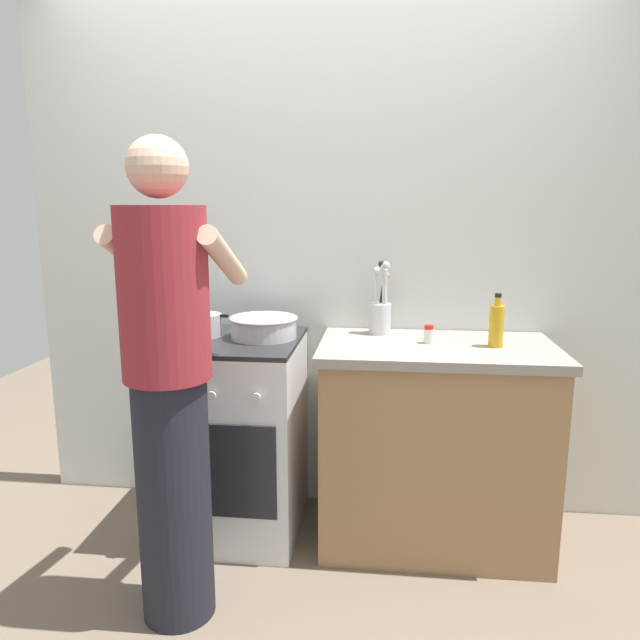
{
  "coord_description": "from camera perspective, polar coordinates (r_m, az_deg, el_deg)",
  "views": [
    {
      "loc": [
        0.32,
        -2.3,
        1.48
      ],
      "look_at": [
        0.05,
        0.12,
        1.0
      ],
      "focal_mm": 32.69,
      "sensor_mm": 36.0,
      "label": 1
    }
  ],
  "objects": [
    {
      "name": "utensil_crock",
      "position": [
        2.67,
        5.96,
        0.88
      ],
      "size": [
        0.1,
        0.1,
        0.33
      ],
      "color": "silver",
      "rests_on": "countertop"
    },
    {
      "name": "ground",
      "position": [
        2.75,
        -1.41,
        -21.4
      ],
      "size": [
        6.0,
        6.0,
        0.0
      ],
      "primitive_type": "plane",
      "color": "#6B5B4C"
    },
    {
      "name": "stove_range",
      "position": [
        2.74,
        -8.45,
        -11.09
      ],
      "size": [
        0.6,
        0.62,
        0.9
      ],
      "color": "silver",
      "rests_on": "ground"
    },
    {
      "name": "back_wall",
      "position": [
        2.81,
        3.94,
        6.43
      ],
      "size": [
        3.2,
        0.1,
        2.5
      ],
      "color": "silver",
      "rests_on": "ground"
    },
    {
      "name": "countertop",
      "position": [
        2.66,
        11.06,
        -11.76
      ],
      "size": [
        1.0,
        0.6,
        0.9
      ],
      "color": "#99724C",
      "rests_on": "ground"
    },
    {
      "name": "spice_bottle",
      "position": [
        2.53,
        10.59,
        -1.39
      ],
      "size": [
        0.04,
        0.04,
        0.08
      ],
      "color": "silver",
      "rests_on": "countertop"
    },
    {
      "name": "mixing_bowl",
      "position": [
        2.6,
        -5.53,
        -0.61
      ],
      "size": [
        0.31,
        0.31,
        0.1
      ],
      "color": "#B7B7BC",
      "rests_on": "stove_range"
    },
    {
      "name": "pot",
      "position": [
        2.67,
        -11.41,
        -0.49
      ],
      "size": [
        0.24,
        0.17,
        0.1
      ],
      "color": "#B2B2B7",
      "rests_on": "stove_range"
    },
    {
      "name": "oil_bottle",
      "position": [
        2.52,
        16.89,
        -0.45
      ],
      "size": [
        0.06,
        0.06,
        0.23
      ],
      "color": "gold",
      "rests_on": "countertop"
    },
    {
      "name": "person",
      "position": [
        2.08,
        -14.54,
        -6.51
      ],
      "size": [
        0.41,
        0.5,
        1.7
      ],
      "color": "black",
      "rests_on": "ground"
    }
  ]
}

